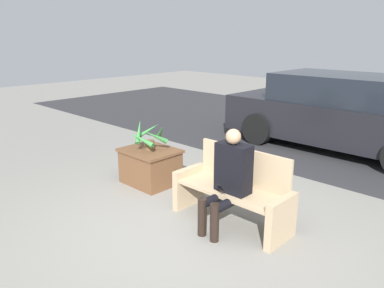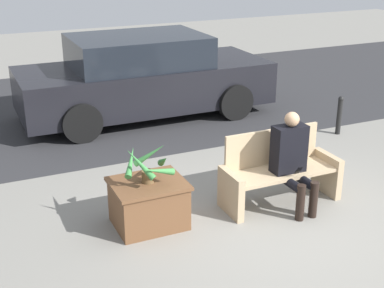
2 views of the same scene
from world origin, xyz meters
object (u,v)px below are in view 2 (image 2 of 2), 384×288
Objects in this scene: potted_plant at (148,165)px; bollard_post at (339,114)px; person_seated at (292,157)px; parked_car at (143,77)px; bench at (279,171)px; planter_box at (149,202)px.

potted_plant is 0.87× the size of bollard_post.
person_seated is 0.27× the size of parked_car.
bench is 1.71m from planter_box.
bollard_post reaches higher than planter_box.
bench reaches higher than planter_box.
planter_box is 1.26× the size of bollard_post.
parked_car is at bearing 96.02° from person_seated.
planter_box is 0.48m from potted_plant.
planter_box is at bearing -108.86° from parked_car.
person_seated is 2.09× the size of potted_plant.
bench is 2.27× the size of bollard_post.
parked_car is (1.32, 3.90, -0.03)m from potted_plant.
bench is 1.74m from potted_plant.
potted_plant reaches higher than bollard_post.
parked_car reaches higher than bollard_post.
person_seated is at bearing -8.39° from potted_plant.
person_seated is (0.06, -0.18, 0.25)m from bench.
parked_car reaches higher than bench.
planter_box is at bearing -158.48° from bollard_post.
potted_plant is at bearing 177.46° from bench.
potted_plant is at bearing -158.25° from bollard_post.
person_seated reaches higher than potted_plant.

